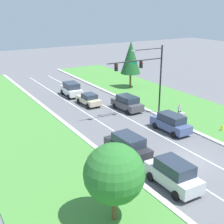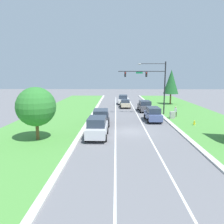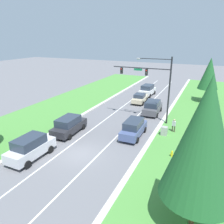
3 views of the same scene
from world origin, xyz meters
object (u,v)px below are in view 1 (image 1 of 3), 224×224
at_px(traffic_signal_mast, 147,71).
at_px(oak_near_left_tree, 114,174).
at_px(champagne_sedan, 89,99).
at_px(slate_blue_suv, 171,123).
at_px(graphite_suv, 127,103).
at_px(silver_suv, 173,174).
at_px(pedestrian, 179,110).
at_px(white_suv, 71,89).
at_px(conifer_far_right_tree, 131,58).
at_px(charcoal_suv, 128,145).
at_px(fire_hydrant, 222,128).
at_px(utility_cabinet, 182,117).

distance_m(traffic_signal_mast, oak_near_left_tree, 20.50).
height_order(champagne_sedan, slate_blue_suv, slate_blue_suv).
height_order(graphite_suv, silver_suv, silver_suv).
xyz_separation_m(traffic_signal_mast, graphite_suv, (-0.66, 3.24, -4.74)).
height_order(silver_suv, pedestrian, silver_suv).
bearing_deg(traffic_signal_mast, white_suv, 107.84).
xyz_separation_m(white_suv, pedestrian, (7.66, -15.60, -0.14)).
height_order(traffic_signal_mast, silver_suv, traffic_signal_mast).
xyz_separation_m(pedestrian, conifer_far_right_tree, (2.92, 15.18, 4.12)).
bearing_deg(charcoal_suv, oak_near_left_tree, -131.19).
bearing_deg(silver_suv, charcoal_suv, 91.11).
bearing_deg(slate_blue_suv, fire_hydrant, -31.73).
distance_m(fire_hydrant, oak_near_left_tree, 19.49).
height_order(graphite_suv, fire_hydrant, graphite_suv).
distance_m(traffic_signal_mast, conifer_far_right_tree, 14.30).
bearing_deg(traffic_signal_mast, graphite_suv, 101.47).
distance_m(champagne_sedan, utility_cabinet, 13.32).
distance_m(champagne_sedan, conifer_far_right_tree, 12.29).
bearing_deg(champagne_sedan, silver_suv, -101.76).
distance_m(pedestrian, fire_hydrant, 6.01).
distance_m(traffic_signal_mast, fire_hydrant, 10.77).
distance_m(charcoal_suv, silver_suv, 6.20).
relative_size(graphite_suv, fire_hydrant, 7.01).
distance_m(white_suv, graphite_suv, 10.62).
relative_size(silver_suv, slate_blue_suv, 0.98).
height_order(charcoal_suv, slate_blue_suv, charcoal_suv).
bearing_deg(traffic_signal_mast, charcoal_suv, -135.49).
xyz_separation_m(utility_cabinet, oak_near_left_tree, (-16.36, -11.20, 2.86)).
height_order(silver_suv, conifer_far_right_tree, conifer_far_right_tree).
xyz_separation_m(slate_blue_suv, conifer_far_right_tree, (6.95, 18.18, 4.03)).
xyz_separation_m(silver_suv, fire_hydrant, (12.13, 5.67, -0.77)).
bearing_deg(white_suv, pedestrian, -60.97).
xyz_separation_m(silver_suv, oak_near_left_tree, (-5.92, -1.03, 2.29)).
relative_size(white_suv, fire_hydrant, 6.72).
bearing_deg(utility_cabinet, charcoal_suv, -159.25).
xyz_separation_m(traffic_signal_mast, fire_hydrant, (4.27, -8.29, -5.39)).
xyz_separation_m(champagne_sedan, oak_near_left_tree, (-9.73, -22.75, 2.57)).
distance_m(graphite_suv, utility_cabinet, 7.76).
height_order(pedestrian, conifer_far_right_tree, conifer_far_right_tree).
height_order(champagne_sedan, conifer_far_right_tree, conifer_far_right_tree).
distance_m(traffic_signal_mast, silver_suv, 16.67).
bearing_deg(oak_near_left_tree, fire_hydrant, 20.38).
bearing_deg(slate_blue_suv, oak_near_left_tree, -144.75).
relative_size(pedestrian, conifer_far_right_tree, 0.22).
xyz_separation_m(charcoal_suv, champagne_sedan, (3.85, 15.52, -0.18)).
bearing_deg(silver_suv, pedestrian, 46.59).
distance_m(charcoal_suv, champagne_sedan, 15.99).
xyz_separation_m(utility_cabinet, conifer_far_right_tree, (3.74, 16.60, 4.50)).
distance_m(champagne_sedan, fire_hydrant, 18.08).
distance_m(silver_suv, pedestrian, 16.16).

